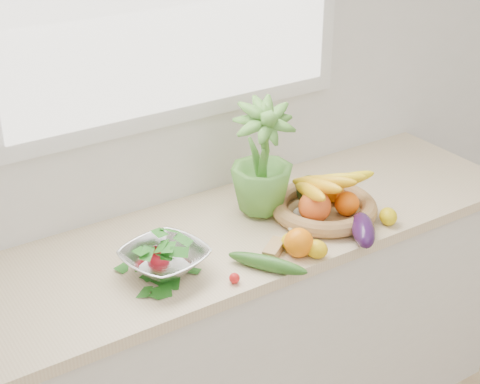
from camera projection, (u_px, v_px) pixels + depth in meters
back_wall at (174, 78)px, 2.43m from camera, size 4.50×0.02×2.70m
counter_cabinet at (225, 347)px, 2.63m from camera, size 2.20×0.58×0.86m
countertop at (224, 239)px, 2.43m from camera, size 2.24×0.62×0.04m
orange_loose at (299, 243)px, 2.28m from camera, size 0.10×0.10×0.09m
lemon_a at (293, 242)px, 2.31m from camera, size 0.09×0.10×0.06m
lemon_b at (388, 216)px, 2.46m from camera, size 0.08×0.09×0.06m
lemon_c at (316, 249)px, 2.28m from camera, size 0.09×0.09×0.06m
apple at (158, 256)px, 2.23m from camera, size 0.09×0.09×0.07m
ginger at (274, 249)px, 2.30m from camera, size 0.11×0.10×0.03m
garlic_a at (295, 228)px, 2.41m from camera, size 0.06×0.06×0.04m
garlic_b at (300, 214)px, 2.49m from camera, size 0.07×0.07×0.04m
garlic_c at (307, 219)px, 2.46m from camera, size 0.05×0.05×0.04m
eggplant at (363, 230)px, 2.36m from camera, size 0.17×0.20×0.08m
cucumber at (267, 263)px, 2.22m from camera, size 0.18×0.24×0.05m
radish at (234, 278)px, 2.16m from camera, size 0.04×0.04×0.03m
potted_herb at (262, 157)px, 2.45m from camera, size 0.26×0.26×0.39m
fruit_basket at (323, 202)px, 2.50m from camera, size 0.48×0.48×0.19m
colander_with_spinach at (164, 255)px, 2.18m from camera, size 0.30×0.30×0.13m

